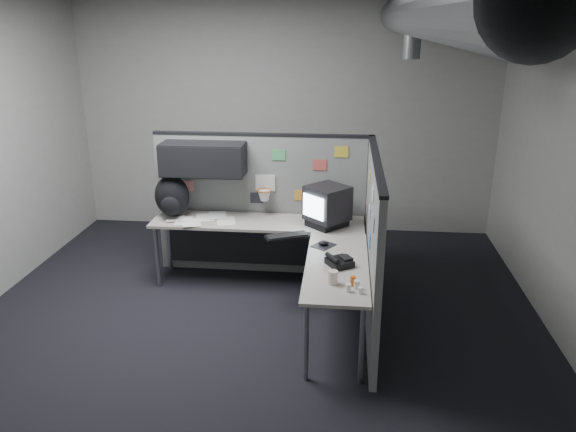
# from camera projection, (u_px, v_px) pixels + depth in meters

# --- Properties ---
(room) EXTENTS (5.62, 5.62, 3.22)m
(room) POSITION_uv_depth(u_px,v_px,m) (315.00, 109.00, 4.65)
(room) COLOR black
(room) RESTS_ON ground
(partition_back) EXTENTS (2.44, 0.42, 1.63)m
(partition_back) POSITION_uv_depth(u_px,v_px,m) (247.00, 190.00, 6.25)
(partition_back) COLOR slate
(partition_back) RESTS_ON ground
(partition_right) EXTENTS (0.07, 2.23, 1.63)m
(partition_right) POSITION_uv_depth(u_px,v_px,m) (372.00, 244.00, 5.22)
(partition_right) COLOR slate
(partition_right) RESTS_ON ground
(desk) EXTENTS (2.31, 2.11, 0.73)m
(desk) POSITION_uv_depth(u_px,v_px,m) (277.00, 241.00, 5.84)
(desk) COLOR #A19C91
(desk) RESTS_ON ground
(monitor) EXTENTS (0.53, 0.53, 0.43)m
(monitor) POSITION_uv_depth(u_px,v_px,m) (327.00, 206.00, 5.87)
(monitor) COLOR black
(monitor) RESTS_ON desk
(keyboard) EXTENTS (0.46, 0.32, 0.04)m
(keyboard) POSITION_uv_depth(u_px,v_px,m) (287.00, 236.00, 5.60)
(keyboard) COLOR black
(keyboard) RESTS_ON desk
(mouse) EXTENTS (0.26, 0.27, 0.05)m
(mouse) POSITION_uv_depth(u_px,v_px,m) (323.00, 244.00, 5.41)
(mouse) COLOR black
(mouse) RESTS_ON desk
(phone) EXTENTS (0.28, 0.28, 0.10)m
(phone) POSITION_uv_depth(u_px,v_px,m) (339.00, 262.00, 4.97)
(phone) COLOR black
(phone) RESTS_ON desk
(bottles) EXTENTS (0.14, 0.17, 0.09)m
(bottles) POSITION_uv_depth(u_px,v_px,m) (354.00, 285.00, 4.53)
(bottles) COLOR silver
(bottles) RESTS_ON desk
(cup) EXTENTS (0.11, 0.11, 0.12)m
(cup) POSITION_uv_depth(u_px,v_px,m) (333.00, 277.00, 4.62)
(cup) COLOR beige
(cup) RESTS_ON desk
(papers) EXTENTS (0.81, 0.57, 0.02)m
(papers) POSITION_uv_depth(u_px,v_px,m) (200.00, 219.00, 6.12)
(papers) COLOR white
(papers) RESTS_ON desk
(backpack) EXTENTS (0.43, 0.41, 0.47)m
(backpack) POSITION_uv_depth(u_px,v_px,m) (172.00, 197.00, 6.14)
(backpack) COLOR black
(backpack) RESTS_ON desk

